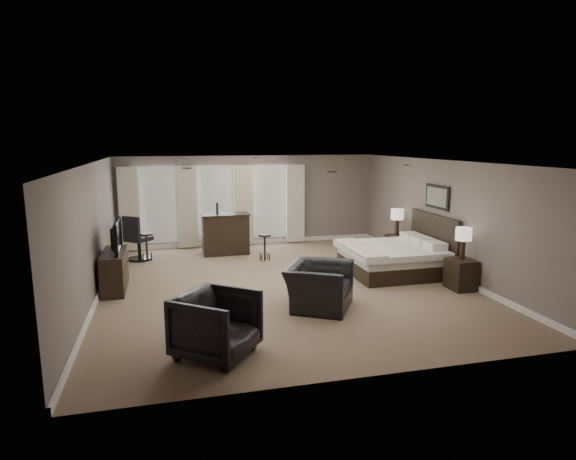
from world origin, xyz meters
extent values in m
cube|color=#79624C|center=(0.00, 0.00, 0.00)|extent=(7.60, 8.60, 0.04)
cube|color=silver|center=(0.00, 0.00, 2.60)|extent=(7.60, 8.60, 0.04)
cube|color=#70645D|center=(0.00, 4.25, 1.30)|extent=(7.50, 0.04, 2.60)
cube|color=#70645D|center=(0.00, -4.25, 1.30)|extent=(7.50, 0.04, 2.60)
cube|color=#70645D|center=(-3.75, 0.00, 1.30)|extent=(0.04, 8.50, 2.60)
cube|color=#70645D|center=(3.75, 0.00, 1.30)|extent=(0.04, 8.50, 2.60)
cube|color=silver|center=(-2.60, 4.19, 1.25)|extent=(1.15, 0.04, 2.05)
cube|color=silver|center=(-1.00, 4.19, 1.25)|extent=(1.15, 0.04, 2.05)
cube|color=silver|center=(0.60, 4.19, 1.25)|extent=(1.15, 0.04, 2.05)
cube|color=beige|center=(-3.35, 4.07, 1.18)|extent=(0.55, 0.12, 2.30)
cube|color=beige|center=(-1.80, 4.07, 1.18)|extent=(0.55, 0.12, 2.30)
cube|color=beige|center=(-0.20, 4.07, 1.18)|extent=(0.55, 0.12, 2.30)
cube|color=beige|center=(1.35, 4.07, 1.18)|extent=(0.55, 0.12, 2.30)
cube|color=silver|center=(2.58, 0.23, 0.67)|extent=(2.11, 2.01, 1.34)
cube|color=black|center=(3.47, -1.22, 0.31)|extent=(0.47, 0.58, 0.63)
cube|color=black|center=(3.47, 1.68, 0.29)|extent=(0.43, 0.53, 0.58)
cube|color=beige|center=(3.47, -1.22, 0.96)|extent=(0.32, 0.32, 0.66)
cube|color=beige|center=(3.47, 1.68, 0.93)|extent=(0.34, 0.34, 0.69)
cube|color=slate|center=(3.70, 0.23, 1.75)|extent=(0.04, 0.96, 0.56)
cube|color=black|center=(-3.45, 0.49, 0.40)|extent=(0.44, 1.38, 0.80)
imported|color=black|center=(-3.45, 0.49, 0.87)|extent=(0.65, 1.12, 0.15)
imported|color=black|center=(0.29, -1.55, 0.54)|extent=(1.32, 1.47, 1.08)
imported|color=black|center=(-1.74, -3.14, 0.51)|extent=(1.35, 1.36, 1.03)
cube|color=black|center=(-0.85, 3.12, 0.55)|extent=(1.27, 0.66, 1.11)
cube|color=black|center=(-2.90, 2.90, 0.35)|extent=(0.39, 0.39, 0.70)
cube|color=black|center=(0.03, 2.14, 0.34)|extent=(0.37, 0.37, 0.69)
cube|color=black|center=(-3.09, 2.99, 0.59)|extent=(0.84, 0.84, 1.17)
camera|label=1|loc=(-2.35, -9.62, 3.03)|focal=30.00mm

